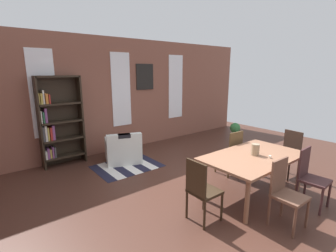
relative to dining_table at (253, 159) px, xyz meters
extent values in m
plane|color=#492A20|center=(-0.53, 0.32, -0.66)|extent=(10.69, 10.69, 0.00)
cube|color=brown|center=(-0.53, 3.82, 0.84)|extent=(9.22, 0.12, 3.00)
cube|color=white|center=(-2.45, 3.75, 1.00)|extent=(0.55, 0.02, 1.95)
cube|color=white|center=(-0.53, 3.75, 1.00)|extent=(0.55, 0.02, 1.95)
cube|color=white|center=(1.39, 3.75, 1.00)|extent=(0.55, 0.02, 1.95)
cube|color=#8D5E45|center=(0.00, 0.00, 0.05)|extent=(1.83, 1.09, 0.04)
cylinder|color=#8D5E45|center=(-0.82, -0.45, -0.31)|extent=(0.07, 0.07, 0.69)
cylinder|color=#8D5E45|center=(0.82, -0.45, -0.31)|extent=(0.07, 0.07, 0.69)
cylinder|color=#8D5E45|center=(-0.82, 0.45, -0.31)|extent=(0.07, 0.07, 0.69)
cylinder|color=#8D5E45|center=(0.82, 0.45, -0.31)|extent=(0.07, 0.07, 0.69)
cylinder|color=#998466|center=(0.03, 0.00, 0.17)|extent=(0.14, 0.14, 0.20)
cylinder|color=silver|center=(0.09, -0.25, 0.09)|extent=(0.04, 0.04, 0.04)
cube|color=brown|center=(-0.41, -0.85, -0.21)|extent=(0.41, 0.41, 0.04)
cube|color=brown|center=(-0.41, -0.66, 0.04)|extent=(0.38, 0.04, 0.50)
cylinder|color=brown|center=(-0.60, -1.02, -0.44)|extent=(0.04, 0.04, 0.43)
cylinder|color=brown|center=(-0.24, -1.03, -0.44)|extent=(0.04, 0.04, 0.43)
cylinder|color=brown|center=(-0.59, -0.66, -0.44)|extent=(0.04, 0.04, 0.43)
cylinder|color=brown|center=(-0.23, -0.67, -0.44)|extent=(0.04, 0.04, 0.43)
cube|color=#35241C|center=(1.22, 0.00, -0.21)|extent=(0.43, 0.43, 0.04)
cube|color=#35241C|center=(1.40, -0.02, 0.04)|extent=(0.06, 0.38, 0.50)
cylinder|color=#35241C|center=(1.05, 0.19, -0.44)|extent=(0.04, 0.04, 0.43)
cylinder|color=#35241C|center=(1.02, -0.16, -0.44)|extent=(0.04, 0.04, 0.43)
cylinder|color=#35241C|center=(1.41, 0.16, -0.44)|extent=(0.04, 0.04, 0.43)
cylinder|color=#35241C|center=(1.38, -0.19, -0.44)|extent=(0.04, 0.04, 0.43)
cube|color=#312315|center=(-1.22, 0.00, -0.21)|extent=(0.40, 0.40, 0.04)
cube|color=#312315|center=(-1.40, 0.00, 0.04)|extent=(0.03, 0.38, 0.50)
cylinder|color=#312315|center=(-1.04, -0.18, -0.44)|extent=(0.04, 0.04, 0.43)
cylinder|color=#312315|center=(-1.04, 0.18, -0.44)|extent=(0.04, 0.04, 0.43)
cylinder|color=#312315|center=(-1.40, -0.18, -0.44)|extent=(0.04, 0.04, 0.43)
cylinder|color=#312315|center=(-1.40, 0.18, -0.44)|extent=(0.04, 0.04, 0.43)
cube|color=#4F3B23|center=(0.41, 0.85, -0.21)|extent=(0.43, 0.43, 0.04)
cube|color=#4F3B23|center=(0.40, 0.66, 0.04)|extent=(0.38, 0.05, 0.50)
cylinder|color=#4F3B23|center=(0.60, 1.01, -0.44)|extent=(0.04, 0.04, 0.43)
cylinder|color=#4F3B23|center=(0.24, 1.04, -0.44)|extent=(0.04, 0.04, 0.43)
cylinder|color=#4F3B23|center=(0.58, 0.66, -0.44)|extent=(0.04, 0.04, 0.43)
cylinder|color=#4F3B23|center=(0.22, 0.68, -0.44)|extent=(0.04, 0.04, 0.43)
cube|color=#3F2324|center=(0.41, -0.85, -0.21)|extent=(0.42, 0.42, 0.04)
cube|color=#3F2324|center=(0.40, -0.66, 0.04)|extent=(0.38, 0.05, 0.50)
cylinder|color=#3F2324|center=(0.24, -1.04, -0.44)|extent=(0.04, 0.04, 0.43)
cylinder|color=#3F2324|center=(0.60, -1.02, -0.44)|extent=(0.04, 0.04, 0.43)
cylinder|color=#3F2324|center=(0.22, -0.68, -0.44)|extent=(0.04, 0.04, 0.43)
cylinder|color=#3F2324|center=(0.58, -0.66, -0.44)|extent=(0.04, 0.04, 0.43)
cube|color=#2D2319|center=(-2.63, 3.56, 0.37)|extent=(0.04, 0.30, 2.05)
cube|color=#2D2319|center=(-1.72, 3.56, 0.37)|extent=(0.04, 0.30, 2.05)
cube|color=#2D2319|center=(-2.17, 3.71, 0.37)|extent=(0.94, 0.01, 2.05)
cube|color=#2D2319|center=(-2.17, 3.56, -0.45)|extent=(0.90, 0.30, 0.04)
cube|color=white|center=(-2.58, 3.56, -0.34)|extent=(0.04, 0.24, 0.19)
cube|color=#8C4C8C|center=(-2.53, 3.56, -0.31)|extent=(0.05, 0.20, 0.24)
cube|color=gold|center=(-2.48, 3.56, -0.33)|extent=(0.04, 0.17, 0.21)
cube|color=#8C4C8C|center=(-2.43, 3.56, -0.30)|extent=(0.03, 0.21, 0.25)
cube|color=#4C4C51|center=(-2.39, 3.56, -0.32)|extent=(0.03, 0.18, 0.23)
cube|color=#2D2319|center=(-2.17, 3.56, -0.04)|extent=(0.90, 0.30, 0.04)
cube|color=#4C4C51|center=(-2.58, 3.56, 0.14)|extent=(0.05, 0.22, 0.32)
cube|color=white|center=(-2.53, 3.56, 0.15)|extent=(0.04, 0.22, 0.35)
cube|color=gold|center=(-2.48, 3.56, 0.13)|extent=(0.03, 0.17, 0.30)
cube|color=#B22D28|center=(-2.43, 3.56, 0.13)|extent=(0.04, 0.20, 0.29)
cube|color=#8C4C8C|center=(-2.37, 3.56, 0.14)|extent=(0.05, 0.16, 0.33)
cube|color=#2D2319|center=(-2.17, 3.56, 0.37)|extent=(0.90, 0.30, 0.04)
cube|color=white|center=(-2.59, 3.56, 0.52)|extent=(0.03, 0.20, 0.26)
cube|color=#33724C|center=(-2.55, 3.56, 0.51)|extent=(0.03, 0.22, 0.24)
cube|color=#8C4C8C|center=(-2.49, 3.56, 0.55)|extent=(0.05, 0.17, 0.31)
cube|color=#2D2319|center=(-2.17, 3.56, 0.78)|extent=(0.90, 0.30, 0.04)
cube|color=gold|center=(-2.59, 3.56, 0.92)|extent=(0.03, 0.15, 0.24)
cube|color=gold|center=(-2.54, 3.56, 0.92)|extent=(0.04, 0.18, 0.23)
cube|color=white|center=(-2.50, 3.56, 0.95)|extent=(0.03, 0.16, 0.29)
cube|color=orange|center=(-2.44, 3.56, 0.91)|extent=(0.05, 0.23, 0.22)
cube|color=#B22D28|center=(-2.39, 3.56, 0.90)|extent=(0.03, 0.24, 0.20)
cube|color=#2D2319|center=(-2.17, 3.56, 1.38)|extent=(0.90, 0.30, 0.04)
cube|color=silver|center=(-0.99, 2.91, -0.46)|extent=(1.03, 1.03, 0.40)
cube|color=silver|center=(-1.10, 2.61, -0.08)|extent=(0.81, 0.42, 0.35)
cube|color=silver|center=(-0.67, 2.80, -0.18)|extent=(0.36, 0.72, 0.15)
cube|color=silver|center=(-1.31, 3.03, -0.18)|extent=(0.36, 0.72, 0.15)
cube|color=black|center=(-1.10, 2.61, 0.05)|extent=(0.32, 0.26, 0.08)
cylinder|color=silver|center=(2.84, 2.46, -0.55)|extent=(0.23, 0.23, 0.21)
sphere|color=#387F42|center=(2.84, 2.46, -0.31)|extent=(0.33, 0.33, 0.33)
cube|color=#1E1E33|center=(-1.72, 2.52, -0.65)|extent=(0.21, 1.08, 0.01)
cube|color=white|center=(-1.52, 2.52, -0.65)|extent=(0.21, 1.08, 0.01)
cube|color=#1E1E33|center=(-1.31, 2.52, -0.65)|extent=(0.21, 1.08, 0.01)
cube|color=white|center=(-1.10, 2.52, -0.65)|extent=(0.21, 1.08, 0.01)
cube|color=#1E1E33|center=(-0.89, 2.52, -0.65)|extent=(0.21, 1.08, 0.01)
cube|color=white|center=(-0.69, 2.52, -0.65)|extent=(0.21, 1.08, 0.01)
cube|color=#1E1E33|center=(-0.48, 2.52, -0.65)|extent=(0.21, 1.08, 0.01)
cube|color=black|center=(0.23, 3.75, 1.33)|extent=(0.56, 0.03, 0.72)
camera|label=1|loc=(-3.63, -2.19, 1.50)|focal=25.95mm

